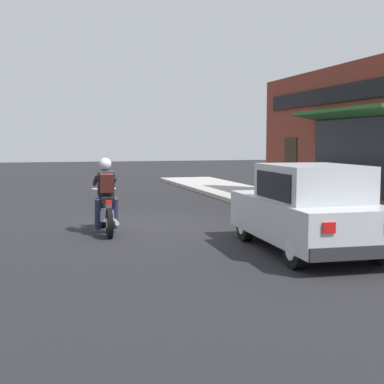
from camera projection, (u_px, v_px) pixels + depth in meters
name	position (u px, v px, depth m)	size (l,w,h in m)	color
ground_plane	(148.00, 226.00, 12.54)	(80.00, 80.00, 0.00)	black
sidewalk_curb	(278.00, 202.00, 16.71)	(2.60, 22.00, 0.14)	#ADAAA3
storefront_building	(339.00, 137.00, 16.05)	(1.25, 9.49, 4.20)	maroon
motorcycle_with_rider	(106.00, 202.00, 11.51)	(0.56, 2.02, 1.62)	black
car_hatchback	(307.00, 209.00, 9.50)	(1.82, 3.86, 1.57)	black
traffic_cone	(349.00, 200.00, 14.10)	(0.36, 0.36, 0.60)	black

